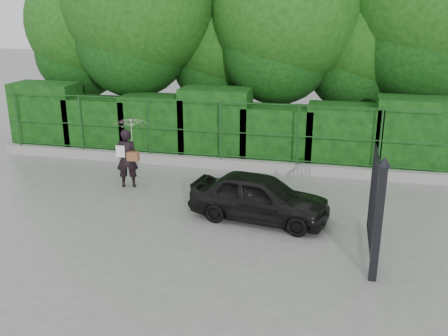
# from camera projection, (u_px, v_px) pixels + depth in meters

# --- Properties ---
(ground) EXTENTS (80.00, 80.00, 0.00)m
(ground) POSITION_uv_depth(u_px,v_px,m) (158.00, 228.00, 11.24)
(ground) COLOR gray
(kerb) EXTENTS (14.00, 0.25, 0.30)m
(kerb) POSITION_uv_depth(u_px,v_px,m) (208.00, 163.00, 15.36)
(kerb) COLOR #9E9E99
(kerb) RESTS_ON ground
(fence) EXTENTS (14.13, 0.06, 1.80)m
(fence) POSITION_uv_depth(u_px,v_px,m) (215.00, 130.00, 14.98)
(fence) COLOR #1A471A
(fence) RESTS_ON kerb
(hedge) EXTENTS (14.20, 1.20, 2.28)m
(hedge) POSITION_uv_depth(u_px,v_px,m) (216.00, 127.00, 16.01)
(hedge) COLOR black
(hedge) RESTS_ON ground
(trees) EXTENTS (17.10, 6.15, 8.08)m
(trees) POSITION_uv_depth(u_px,v_px,m) (264.00, 9.00, 16.70)
(trees) COLOR black
(trees) RESTS_ON ground
(gate) EXTENTS (0.22, 2.33, 2.36)m
(gate) POSITION_uv_depth(u_px,v_px,m) (377.00, 210.00, 9.22)
(gate) COLOR black
(gate) RESTS_ON ground
(woman) EXTENTS (0.96, 0.96, 1.92)m
(woman) POSITION_uv_depth(u_px,v_px,m) (130.00, 142.00, 13.41)
(woman) COLOR black
(woman) RESTS_ON ground
(car) EXTENTS (3.42, 1.81, 1.11)m
(car) POSITION_uv_depth(u_px,v_px,m) (259.00, 197.00, 11.55)
(car) COLOR black
(car) RESTS_ON ground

